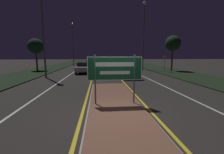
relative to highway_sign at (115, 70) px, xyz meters
The scene contains 23 objects.
ground_plane 1.91m from the highway_sign, 90.00° to the right, with size 160.00×160.00×0.00m, color #282623.
median_island 1.63m from the highway_sign, 90.00° to the left, with size 2.45×10.03×0.10m.
verge_left 21.38m from the highway_sign, 116.47° to the left, with size 5.00×100.00×0.08m.
verge_right 21.38m from the highway_sign, 63.53° to the left, with size 5.00×100.00×0.08m.
centre_line_yellow_left 24.18m from the highway_sign, 93.36° to the left, with size 0.12×70.00×0.01m.
centre_line_yellow_right 24.18m from the highway_sign, 86.64° to the left, with size 0.12×70.00×0.01m.
lane_line_white_left 24.50m from the highway_sign, 99.89° to the left, with size 0.12×70.00×0.01m.
lane_line_white_right 24.50m from the highway_sign, 80.11° to the left, with size 0.12×70.00×0.01m.
edge_line_white_left 25.19m from the highway_sign, 106.65° to the left, with size 0.10×70.00×0.01m.
edge_line_white_right 25.19m from the highway_sign, 73.35° to the left, with size 0.10×70.00×0.01m.
highway_sign is the anchor object (origin of this frame).
streetlight_left_near 12.21m from the highway_sign, 123.72° to the left, with size 0.56×0.56×9.68m.
streetlight_left_far 28.42m from the highway_sign, 102.89° to the left, with size 0.45×0.45×9.20m.
streetlight_right_near 18.32m from the highway_sign, 69.36° to the left, with size 0.52×0.52×10.32m.
car_receding_0 9.37m from the highway_sign, 75.51° to the left, with size 1.93×4.52×1.39m.
car_receding_1 20.93m from the highway_sign, 74.29° to the left, with size 1.93×4.67×1.42m.
car_receding_2 29.59m from the highway_sign, 78.10° to the left, with size 1.85×4.22×1.50m.
car_approaching_0 13.62m from the highway_sign, 101.23° to the left, with size 2.03×4.36×1.37m.
car_approaching_1 24.71m from the highway_sign, 95.61° to the left, with size 1.99×4.20×1.39m.
car_approaching_2 32.73m from the highway_sign, 94.75° to the left, with size 1.93×4.67×1.38m.
warning_sign 18.40m from the highway_sign, 58.88° to the left, with size 0.60×0.06×2.23m.
roadside_palm_left 19.40m from the highway_sign, 120.90° to the left, with size 2.22×2.22×4.67m.
roadside_palm_right 17.69m from the highway_sign, 55.38° to the left, with size 2.17×2.17×5.05m.
Camera 1 is at (-0.73, -5.78, 2.33)m, focal length 24.00 mm.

